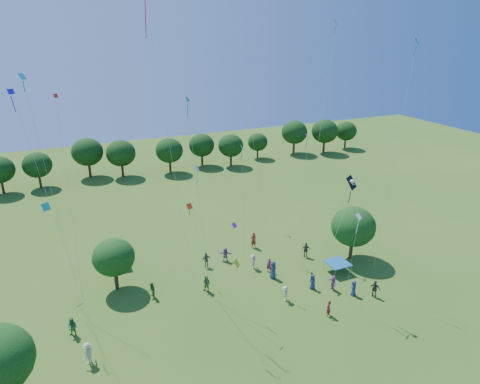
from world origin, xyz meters
name	(u,v)px	position (x,y,z in m)	size (l,w,h in m)	color
near_tree_north	(114,257)	(-9.87, 21.11, 3.46)	(3.96, 3.96, 5.25)	#422B19
near_tree_east	(353,227)	(14.48, 16.90, 3.81)	(4.72, 4.72, 5.94)	#422B19
treeline	(133,152)	(-1.73, 55.43, 4.09)	(88.01, 8.77, 6.77)	#422B19
tent_red_stripe	(117,258)	(-9.20, 25.25, 1.04)	(2.20, 2.20, 1.10)	#E11A4A
tent_blue	(338,263)	(11.43, 15.10, 1.04)	(2.20, 2.20, 1.10)	#15558E
crowd_person_0	(313,282)	(7.41, 13.52, 0.77)	(0.76, 0.41, 1.54)	navy
crowd_person_1	(253,240)	(5.78, 23.37, 0.95)	(0.71, 0.46, 1.90)	maroon
crowd_person_2	(152,291)	(-7.10, 18.20, 0.81)	(0.79, 0.43, 1.61)	#306029
crowd_person_3	(253,261)	(3.78, 19.21, 0.83)	(1.08, 0.48, 1.65)	#B69F91
crowd_person_4	(306,250)	(10.13, 19.08, 0.86)	(1.01, 0.46, 1.72)	#484039
crowd_person_5	(225,254)	(1.70, 21.83, 0.80)	(1.49, 0.53, 1.59)	#905487
crowd_person_6	(273,270)	(4.83, 16.75, 0.94)	(0.93, 0.50, 1.88)	navy
crowd_person_7	(328,308)	(6.42, 9.42, 0.77)	(0.58, 0.37, 1.55)	maroon
crowd_person_8	(73,327)	(-14.19, 15.56, 0.84)	(0.83, 0.45, 1.68)	#2A643A
crowd_person_9	(88,353)	(-13.32, 11.86, 0.91)	(1.19, 0.53, 1.82)	#AEAA8B
crowd_person_10	(375,289)	(12.02, 10.07, 0.85)	(1.00, 0.46, 1.71)	#3F3432
crowd_person_11	(333,283)	(9.09, 12.59, 0.77)	(1.43, 0.51, 1.54)	#9E5C86
crowd_person_12	(354,288)	(10.37, 11.04, 0.77)	(0.76, 0.41, 1.53)	navy
crowd_person_13	(269,265)	(5.00, 17.91, 0.79)	(0.59, 0.38, 1.58)	maroon
crowd_person_14	(207,284)	(-2.09, 17.14, 0.84)	(0.83, 0.45, 1.68)	#2F6129
crowd_person_15	(285,294)	(4.04, 12.86, 0.76)	(0.99, 0.45, 1.52)	#AEA98B
crowd_person_16	(206,260)	(-0.60, 21.47, 0.85)	(0.99, 0.45, 1.69)	#453D37
pirate_kite	(351,184)	(9.06, 11.28, 11.24)	(3.53, 1.15, 10.59)	black
red_high_kite	(155,62)	(-4.94, 19.93, 21.02)	(1.91, 5.56, 25.21)	red
small_kite_0	(326,88)	(10.38, 17.78, 18.39)	(2.53, 0.64, 23.03)	red
small_kite_1	(66,173)	(-12.86, 20.40, 12.41)	(0.55, 4.59, 17.34)	#F8290D
small_kite_2	(252,134)	(6.29, 25.02, 12.84)	(3.12, 1.47, 14.03)	#EDFF16
small_kite_3	(193,150)	(-2.33, 19.07, 13.55)	(0.48, 3.56, 16.75)	green
small_kite_4	(31,151)	(-15.15, 20.58, 14.46)	(3.25, 4.68, 17.92)	#1A12BD
small_kite_5	(306,159)	(10.15, 20.14, 10.96)	(2.14, 3.50, 12.15)	#861998
small_kite_6	(200,198)	(-3.48, 13.86, 11.06)	(2.12, 3.43, 12.72)	silver
small_kite_7	(42,152)	(-14.30, 16.97, 15.21)	(1.63, 1.29, 19.46)	#0B8DAC
small_kite_8	(192,216)	(-2.32, 20.16, 6.76)	(1.03, 4.10, 6.53)	#F2360E
small_kite_9	(261,175)	(9.16, 28.36, 6.79)	(1.31, 3.12, 6.91)	yellow
small_kite_10	(232,268)	(-2.27, 10.42, 6.38)	(0.60, 7.44, 6.31)	#C9D112
small_kite_11	(243,176)	(2.44, 18.96, 10.51)	(0.63, 0.48, 12.21)	#1B974C
small_kite_12	(404,108)	(13.48, 10.98, 17.46)	(1.14, 2.67, 21.59)	#1264B8
small_kite_13	(228,239)	(-1.29, 13.56, 7.18)	(1.38, 4.35, 7.62)	#791686
small_kite_14	(357,228)	(9.03, 9.95, 7.81)	(0.67, 1.04, 7.79)	white
small_kite_15	(50,217)	(-14.78, 23.90, 7.30)	(2.41, 7.47, 7.13)	#0BADA9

